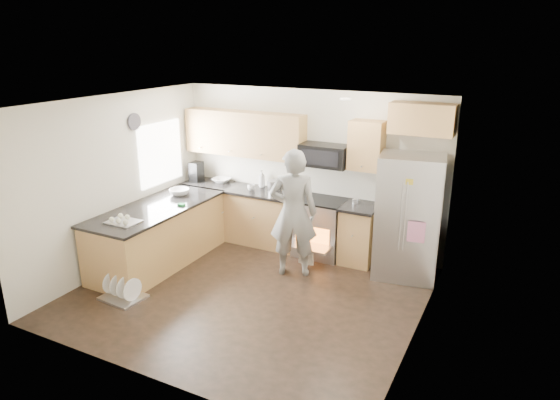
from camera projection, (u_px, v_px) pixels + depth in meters
The scene contains 8 objects.
ground at pixel (249, 294), 6.87m from camera, with size 4.50×4.50×0.00m, color black.
room_shell at pixel (244, 176), 6.38m from camera, with size 4.54×4.04×2.62m.
back_cabinet_run at pixel (270, 189), 8.30m from camera, with size 4.45×0.64×2.50m.
peninsula at pixel (158, 235), 7.69m from camera, with size 0.96×2.36×1.03m.
stove_range at pixel (320, 215), 7.94m from camera, with size 0.76×0.97×1.79m.
refrigerator at pixel (408, 217), 7.14m from camera, with size 0.99×0.82×1.82m.
person at pixel (293, 213), 7.19m from camera, with size 0.69×0.45×1.90m, color gray.
dish_rack at pixel (123, 292), 6.72m from camera, with size 0.59×0.48×0.34m.
Camera 1 is at (3.16, -5.27, 3.36)m, focal length 32.00 mm.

